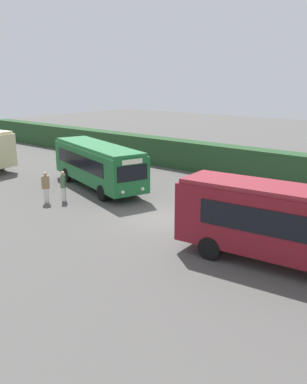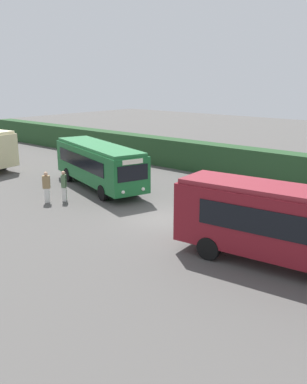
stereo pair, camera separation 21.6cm
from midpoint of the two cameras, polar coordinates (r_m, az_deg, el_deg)
name	(u,v)px [view 2 (the right image)]	position (r m, az deg, el deg)	size (l,w,h in m)	color
ground_plane	(160,219)	(23.29, 1.17, -3.55)	(115.15, 115.15, 0.00)	#514F4C
bus_green	(99,163)	(29.41, -7.08, 3.84)	(9.81, 5.16, 3.02)	#19602D
bus_maroon	(284,223)	(17.75, 17.35, -3.90)	(9.16, 3.27, 3.29)	maroon
person_center	(47,186)	(26.74, -13.81, 0.75)	(0.49, 0.51, 1.91)	silver
person_right	(64,185)	(26.81, -11.59, 0.91)	(0.47, 0.49, 1.90)	silver
hedge_row	(261,166)	(32.27, 14.28, 3.42)	(69.58, 1.61, 2.33)	#264827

